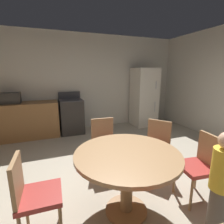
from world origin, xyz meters
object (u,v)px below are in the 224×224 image
object	(u,v)px
oven_range	(72,116)
person_child	(222,182)
chair_west	(32,192)
dining_table	(127,165)
chair_northeast	(156,144)
chair_north	(104,141)
refrigerator	(144,97)
chair_east	(201,163)
microwave	(10,98)

from	to	relation	value
oven_range	person_child	world-z (taller)	oven_range
oven_range	chair_west	world-z (taller)	oven_range
dining_table	person_child	distance (m)	0.94
oven_range	dining_table	world-z (taller)	oven_range
chair_northeast	person_child	xyz separation A→B (m)	(-0.05, -1.14, 0.08)
chair_west	chair_north	bearing A→B (deg)	44.53
refrigerator	chair_north	size ratio (longest dim) A/B	2.02
chair_north	chair_east	xyz separation A→B (m)	(0.93, -1.11, 0.00)
oven_range	chair_north	xyz separation A→B (m)	(0.25, -2.09, 0.03)
chair_west	chair_north	size ratio (longest dim) A/B	1.00
oven_range	chair_east	bearing A→B (deg)	-69.71
person_child	microwave	bearing A→B (deg)	-20.03
dining_table	chair_northeast	size ratio (longest dim) A/B	1.35
microwave	person_child	size ratio (longest dim) A/B	0.40
dining_table	person_child	xyz separation A→B (m)	(0.75, -0.56, -0.02)
refrigerator	person_child	xyz separation A→B (m)	(-1.27, -3.58, -0.30)
chair_east	oven_range	bearing A→B (deg)	-62.51
oven_range	chair_northeast	distance (m)	2.68
person_child	chair_northeast	bearing A→B (deg)	-55.38
chair_east	person_child	size ratio (longest dim) A/B	0.80
oven_range	microwave	size ratio (longest dim) A/B	2.50
chair_northeast	chair_east	size ratio (longest dim) A/B	1.00
chair_north	chair_west	bearing A→B (deg)	-44.53
refrigerator	person_child	world-z (taller)	refrigerator
dining_table	chair_northeast	world-z (taller)	chair_northeast
dining_table	chair_north	bearing A→B (deg)	87.14
microwave	person_child	distance (m)	4.35
chair_east	person_child	world-z (taller)	person_child
chair_northeast	oven_range	bearing A→B (deg)	-104.16
dining_table	chair_north	xyz separation A→B (m)	(0.05, 0.98, -0.10)
chair_west	chair_north	xyz separation A→B (m)	(1.03, 0.95, 0.00)
oven_range	microwave	xyz separation A→B (m)	(-1.41, -0.00, 0.56)
microwave	chair_northeast	xyz separation A→B (m)	(2.41, -2.49, -0.53)
chair_northeast	person_child	world-z (taller)	person_child
refrigerator	person_child	distance (m)	3.81
oven_range	refrigerator	xyz separation A→B (m)	(2.22, -0.05, 0.41)
microwave	chair_west	xyz separation A→B (m)	(0.63, -3.03, -0.53)
chair_west	chair_east	size ratio (longest dim) A/B	1.00
refrigerator	chair_northeast	size ratio (longest dim) A/B	2.02
chair_north	oven_range	bearing A→B (deg)	-170.21
person_child	dining_table	bearing A→B (deg)	-0.00
chair_north	chair_east	size ratio (longest dim) A/B	1.00
chair_northeast	chair_north	xyz separation A→B (m)	(-0.75, 0.40, 0.00)
oven_range	chair_northeast	bearing A→B (deg)	-68.13
microwave	chair_north	world-z (taller)	microwave
chair_northeast	chair_north	world-z (taller)	same
chair_west	oven_range	bearing A→B (deg)	77.54
refrigerator	chair_northeast	world-z (taller)	refrigerator
dining_table	person_child	size ratio (longest dim) A/B	1.08
chair_north	chair_east	world-z (taller)	same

